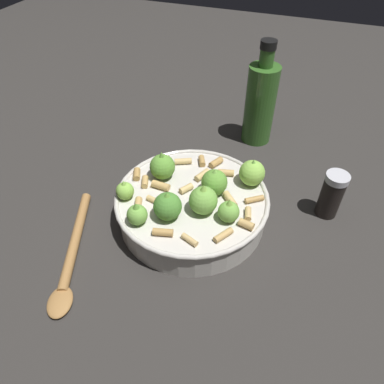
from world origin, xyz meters
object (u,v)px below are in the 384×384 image
pepper_shaker (331,195)px  olive_oil_bottle (260,102)px  cooking_pan (192,203)px  wooden_spoon (72,255)px

pepper_shaker → olive_oil_bottle: bearing=-137.4°
cooking_pan → olive_oil_bottle: bearing=170.1°
cooking_pan → pepper_shaker: bearing=113.1°
cooking_pan → wooden_spoon: (0.15, -0.15, -0.03)m
olive_oil_bottle → wooden_spoon: (0.44, -0.20, -0.08)m
cooking_pan → pepper_shaker: (-0.10, 0.22, 0.01)m
pepper_shaker → olive_oil_bottle: (-0.19, -0.17, 0.05)m
cooking_pan → wooden_spoon: cooking_pan is taller
pepper_shaker → wooden_spoon: size_ratio=0.38×
olive_oil_bottle → cooking_pan: bearing=-9.9°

